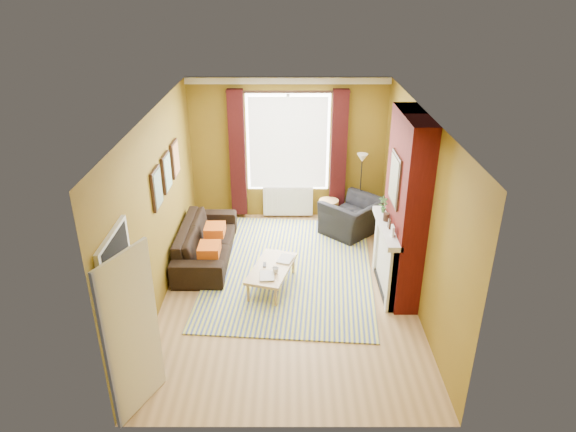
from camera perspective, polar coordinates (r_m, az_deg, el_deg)
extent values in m
plane|color=olive|center=(8.20, 0.00, -8.03)|extent=(5.50, 5.50, 0.00)
cube|color=brown|center=(10.10, 0.00, 7.37)|extent=(3.80, 0.02, 2.80)
cube|color=brown|center=(5.15, 0.00, -11.83)|extent=(3.80, 0.02, 2.80)
cube|color=brown|center=(7.76, 14.17, 0.88)|extent=(0.02, 5.50, 2.80)
cube|color=brown|center=(7.76, -14.17, 0.88)|extent=(0.02, 5.50, 2.80)
cube|color=silver|center=(7.06, 0.00, 11.31)|extent=(3.80, 5.50, 0.01)
cube|color=#4C0E0A|center=(7.72, 12.91, 0.88)|extent=(0.35, 1.40, 2.80)
cube|color=silver|center=(8.06, 10.98, -4.62)|extent=(0.12, 1.30, 1.10)
cube|color=silver|center=(7.81, 10.93, -1.25)|extent=(0.22, 1.40, 0.08)
cube|color=silver|center=(7.59, 11.57, -7.00)|extent=(0.16, 0.14, 1.04)
cube|color=silver|center=(8.57, 10.16, -2.87)|extent=(0.16, 0.14, 1.04)
cube|color=black|center=(8.12, 11.13, -5.23)|extent=(0.06, 0.80, 0.90)
cube|color=black|center=(8.33, 10.75, -7.72)|extent=(0.20, 1.00, 0.06)
cube|color=silver|center=(7.45, 11.54, -1.62)|extent=(0.03, 0.12, 0.16)
cube|color=black|center=(7.67, 11.20, -0.85)|extent=(0.03, 0.10, 0.14)
cylinder|color=black|center=(7.90, 10.88, -0.11)|extent=(0.10, 0.10, 0.12)
cube|color=black|center=(7.51, 11.82, 4.02)|extent=(0.03, 0.60, 0.75)
cube|color=#AA8639|center=(7.51, 11.67, 4.02)|extent=(0.01, 0.52, 0.66)
cube|color=silver|center=(9.73, 0.00, 14.82)|extent=(3.80, 0.08, 0.12)
cube|color=white|center=(10.02, 0.00, 8.13)|extent=(1.60, 0.04, 1.90)
cube|color=white|center=(9.98, 0.00, 8.06)|extent=(1.50, 0.02, 1.80)
cube|color=silver|center=(10.00, 0.00, 8.10)|extent=(0.06, 0.04, 1.90)
cube|color=#330B0C|center=(10.04, -5.64, 6.85)|extent=(0.30, 0.16, 2.50)
cube|color=#330B0C|center=(10.04, 5.64, 6.85)|extent=(0.30, 0.16, 2.50)
cylinder|color=black|center=(9.68, 0.00, 13.63)|extent=(2.30, 0.05, 0.05)
cube|color=silver|center=(10.37, 0.00, 1.67)|extent=(1.00, 0.10, 0.60)
cube|color=silver|center=(10.33, -2.50, 1.53)|extent=(0.04, 0.03, 0.56)
cube|color=silver|center=(10.33, -1.89, 1.53)|extent=(0.04, 0.03, 0.56)
cube|color=silver|center=(10.32, -1.28, 1.54)|extent=(0.04, 0.03, 0.56)
cube|color=silver|center=(10.32, -0.67, 1.54)|extent=(0.04, 0.03, 0.56)
cube|color=silver|center=(10.32, -0.06, 1.54)|extent=(0.04, 0.03, 0.56)
cube|color=silver|center=(10.32, 0.55, 1.54)|extent=(0.04, 0.03, 0.56)
cube|color=silver|center=(10.32, 1.17, 1.54)|extent=(0.04, 0.03, 0.56)
cube|color=silver|center=(10.32, 1.78, 1.53)|extent=(0.04, 0.03, 0.56)
cube|color=silver|center=(10.33, 2.39, 1.53)|extent=(0.04, 0.03, 0.56)
cube|color=black|center=(7.53, -14.40, 2.99)|extent=(0.04, 0.44, 0.58)
cube|color=#B2D833|center=(7.53, -14.21, 2.99)|extent=(0.01, 0.38, 0.52)
cube|color=black|center=(8.12, -13.36, 4.74)|extent=(0.04, 0.44, 0.58)
cube|color=#339B61|center=(8.11, -13.19, 4.74)|extent=(0.01, 0.38, 0.52)
cube|color=black|center=(8.72, -12.46, 6.25)|extent=(0.04, 0.44, 0.58)
cube|color=#CE4633|center=(8.71, -12.30, 6.25)|extent=(0.01, 0.38, 0.52)
cube|color=silver|center=(6.24, -17.79, -10.33)|extent=(0.05, 0.94, 2.06)
cube|color=black|center=(6.23, -17.61, -10.34)|extent=(0.02, 0.80, 1.98)
cube|color=silver|center=(5.91, -16.93, -12.44)|extent=(0.37, 0.74, 1.98)
imported|color=#396C30|center=(8.13, 10.56, 1.27)|extent=(0.14, 0.10, 0.27)
cube|color=#B6490F|center=(8.37, -8.75, -3.68)|extent=(0.34, 0.40, 0.16)
cube|color=#B6490F|center=(8.98, -8.13, -1.52)|extent=(0.34, 0.40, 0.16)
cube|color=#354792|center=(8.71, 0.22, -5.80)|extent=(3.00, 3.95, 0.02)
imported|color=black|center=(9.00, -9.09, -2.82)|extent=(0.87, 2.17, 0.63)
imported|color=black|center=(9.80, 7.23, -0.09)|extent=(1.39, 1.39, 0.68)
cube|color=tan|center=(8.06, -1.84, -5.83)|extent=(0.82, 1.20, 0.05)
cylinder|color=tan|center=(7.83, -4.45, -8.52)|extent=(0.06, 0.06, 0.32)
cylinder|color=tan|center=(7.71, -1.36, -9.04)|extent=(0.06, 0.06, 0.32)
cylinder|color=tan|center=(8.62, -2.23, -5.03)|extent=(0.06, 0.06, 0.32)
cylinder|color=tan|center=(8.51, 0.59, -5.44)|extent=(0.06, 0.06, 0.32)
cylinder|color=olive|center=(10.21, 4.52, 0.51)|extent=(0.50, 0.50, 0.48)
cylinder|color=black|center=(10.38, 7.80, -0.62)|extent=(0.21, 0.21, 0.03)
cylinder|color=black|center=(10.10, 8.03, 2.82)|extent=(0.02, 0.02, 1.32)
cone|color=beige|center=(9.87, 8.26, 6.41)|extent=(0.21, 0.21, 0.16)
imported|color=#999999|center=(7.80, -3.16, -6.71)|extent=(0.24, 0.31, 0.03)
imported|color=#999999|center=(8.27, -1.02, -4.68)|extent=(0.31, 0.36, 0.02)
imported|color=#999999|center=(7.87, -1.39, -6.06)|extent=(0.13, 0.13, 0.10)
cube|color=#232325|center=(8.10, -2.62, -5.43)|extent=(0.05, 0.15, 0.02)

